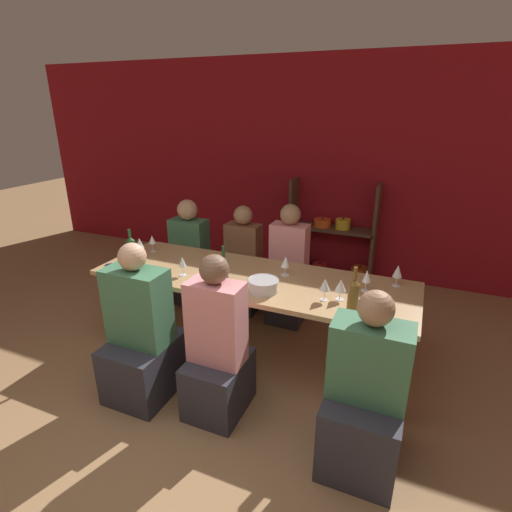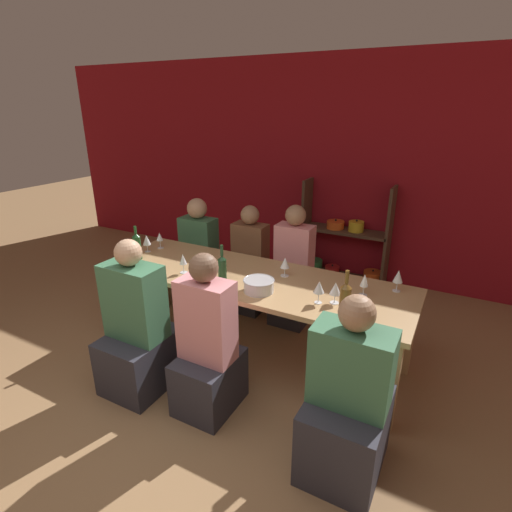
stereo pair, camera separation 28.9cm
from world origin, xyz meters
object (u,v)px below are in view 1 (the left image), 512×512
at_px(wine_glass_red_c, 325,285).
at_px(cell_phone, 110,267).
at_px(person_far_a, 288,278).
at_px(wine_glass_empty_a, 182,262).
at_px(wine_glass_red_d, 398,272).
at_px(person_near_a, 218,357).
at_px(wine_glass_red_a, 367,277).
at_px(wine_glass_empty_d, 341,286).
at_px(mixing_bowl, 263,285).
at_px(person_far_c, 191,263).
at_px(shelf_unit, 330,245).
at_px(dining_table, 251,285).
at_px(wine_bottle_green, 131,249).
at_px(wine_bottle_dark, 353,296).
at_px(wine_bottle_amber, 224,268).
at_px(wine_glass_empty_c, 285,262).
at_px(person_far_b, 244,271).
at_px(wine_glass_red_b, 140,244).
at_px(person_near_b, 142,342).
at_px(person_near_c, 364,405).
at_px(wine_glass_empty_b, 152,240).

bearing_deg(wine_glass_red_c, cell_phone, -176.27).
relative_size(wine_glass_red_c, person_far_a, 0.14).
bearing_deg(wine_glass_empty_a, cell_phone, -171.38).
xyz_separation_m(wine_glass_red_d, person_near_a, (-1.08, -1.04, -0.43)).
bearing_deg(wine_glass_red_a, wine_glass_empty_d, -123.76).
xyz_separation_m(mixing_bowl, person_far_c, (-1.29, 0.98, -0.38)).
bearing_deg(shelf_unit, dining_table, -96.40).
relative_size(wine_bottle_green, cell_phone, 2.06).
relative_size(wine_bottle_dark, wine_bottle_amber, 1.13).
bearing_deg(shelf_unit, wine_glass_empty_c, -89.16).
xyz_separation_m(shelf_unit, mixing_bowl, (-0.03, -2.24, 0.39)).
relative_size(wine_glass_empty_a, wine_glass_red_a, 0.99).
height_order(wine_bottle_dark, person_far_b, person_far_b).
height_order(wine_glass_red_c, person_near_a, person_near_a).
relative_size(wine_bottle_dark, person_far_b, 0.30).
bearing_deg(wine_bottle_green, wine_glass_empty_c, 11.83).
relative_size(mixing_bowl, wine_glass_red_b, 1.42).
height_order(wine_bottle_green, wine_glass_red_b, wine_bottle_green).
bearing_deg(shelf_unit, person_near_b, -105.48).
relative_size(person_near_b, person_far_b, 1.07).
height_order(wine_glass_empty_c, person_near_b, person_near_b).
distance_m(shelf_unit, person_near_c, 2.95).
xyz_separation_m(wine_glass_red_b, wine_glass_empty_d, (1.97, -0.18, -0.00)).
bearing_deg(wine_glass_empty_a, dining_table, 20.76).
bearing_deg(wine_glass_empty_c, wine_glass_red_d, 9.24).
bearing_deg(dining_table, wine_glass_red_a, 5.82).
bearing_deg(wine_bottle_green, wine_glass_empty_b, 93.18).
bearing_deg(person_far_a, shelf_unit, -95.87).
distance_m(person_near_a, person_near_b, 0.62).
bearing_deg(person_near_b, wine_glass_empty_d, 26.52).
height_order(wine_glass_red_a, person_far_c, person_far_c).
bearing_deg(wine_bottle_dark, wine_bottle_green, 175.52).
relative_size(wine_glass_red_d, person_far_c, 0.15).
height_order(wine_bottle_green, wine_bottle_dark, wine_bottle_dark).
relative_size(shelf_unit, person_near_b, 1.01).
height_order(wine_bottle_green, person_near_a, person_near_a).
distance_m(wine_glass_empty_a, wine_glass_red_a, 1.51).
bearing_deg(wine_bottle_dark, wine_glass_empty_a, 176.10).
height_order(shelf_unit, wine_glass_empty_a, shelf_unit).
distance_m(wine_glass_red_a, person_near_b, 1.79).
bearing_deg(person_far_b, wine_bottle_amber, 105.53).
distance_m(wine_bottle_dark, wine_glass_empty_b, 2.11).
relative_size(dining_table, cell_phone, 17.42).
relative_size(wine_glass_red_b, person_near_c, 0.15).
height_order(wine_glass_empty_a, wine_glass_empty_c, wine_glass_empty_a).
distance_m(wine_glass_red_c, cell_phone, 1.93).
bearing_deg(wine_glass_red_b, cell_phone, -99.20).
bearing_deg(wine_glass_empty_a, person_near_c, -20.01).
xyz_separation_m(person_near_a, person_far_c, (-1.15, 1.50, -0.02)).
relative_size(mixing_bowl, wine_bottle_amber, 0.80).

